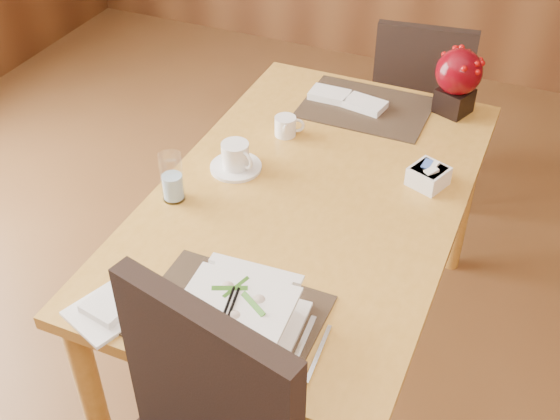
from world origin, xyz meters
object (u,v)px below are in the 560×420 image
at_px(soup_setting, 238,317).
at_px(berry_decor, 458,78).
at_px(bread_plate, 105,313).
at_px(water_glass, 172,177).
at_px(far_chair, 420,101).
at_px(sugar_caddy, 428,176).
at_px(dining_table, 310,217).
at_px(creamer_jug, 285,126).
at_px(coffee_cup, 235,158).

bearing_deg(soup_setting, berry_decor, 75.59).
bearing_deg(bread_plate, water_glass, 99.49).
bearing_deg(bread_plate, far_chair, 78.05).
bearing_deg(sugar_caddy, far_chair, 103.95).
bearing_deg(water_glass, soup_setting, -44.24).
distance_m(water_glass, bread_plate, 0.49).
bearing_deg(dining_table, sugar_caddy, 30.26).
bearing_deg(dining_table, creamer_jug, 126.22).
bearing_deg(berry_decor, bread_plate, -113.77).
height_order(dining_table, berry_decor, berry_decor).
distance_m(coffee_cup, water_glass, 0.24).
height_order(soup_setting, water_glass, water_glass).
bearing_deg(dining_table, soup_setting, -85.71).
xyz_separation_m(soup_setting, berry_decor, (0.25, 1.24, 0.08)).
distance_m(dining_table, soup_setting, 0.61).
relative_size(coffee_cup, far_chair, 0.19).
height_order(water_glass, bread_plate, water_glass).
bearing_deg(water_glass, bread_plate, -80.51).
height_order(coffee_cup, bread_plate, coffee_cup).
distance_m(dining_table, creamer_jug, 0.36).
height_order(sugar_caddy, bread_plate, sugar_caddy).
relative_size(soup_setting, berry_decor, 1.25).
height_order(creamer_jug, sugar_caddy, creamer_jug).
xyz_separation_m(dining_table, far_chair, (0.09, 1.11, -0.15)).
distance_m(water_glass, sugar_caddy, 0.78).
height_order(sugar_caddy, far_chair, far_chair).
bearing_deg(bread_plate, berry_decor, 66.23).
bearing_deg(berry_decor, far_chair, 114.01).
xyz_separation_m(soup_setting, bread_plate, (-0.33, -0.08, -0.05)).
relative_size(soup_setting, water_glass, 1.90).
height_order(water_glass, creamer_jug, water_glass).
bearing_deg(water_glass, dining_table, 26.91).
distance_m(berry_decor, bread_plate, 1.45).
distance_m(water_glass, creamer_jug, 0.49).
bearing_deg(bread_plate, dining_table, 66.64).
distance_m(soup_setting, creamer_jug, 0.90).
relative_size(coffee_cup, water_glass, 1.05).
relative_size(berry_decor, bread_plate, 1.48).
bearing_deg(dining_table, far_chair, 85.51).
distance_m(soup_setting, far_chair, 1.73).
distance_m(creamer_jug, sugar_caddy, 0.52).
bearing_deg(sugar_caddy, water_glass, -151.52).
relative_size(coffee_cup, sugar_caddy, 1.61).
xyz_separation_m(water_glass, berry_decor, (0.66, 0.84, 0.06)).
bearing_deg(coffee_cup, bread_plate, -91.84).
height_order(soup_setting, coffee_cup, soup_setting).
bearing_deg(water_glass, sugar_caddy, 28.48).
height_order(water_glass, berry_decor, berry_decor).
relative_size(creamer_jug, sugar_caddy, 0.92).
height_order(dining_table, far_chair, far_chair).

